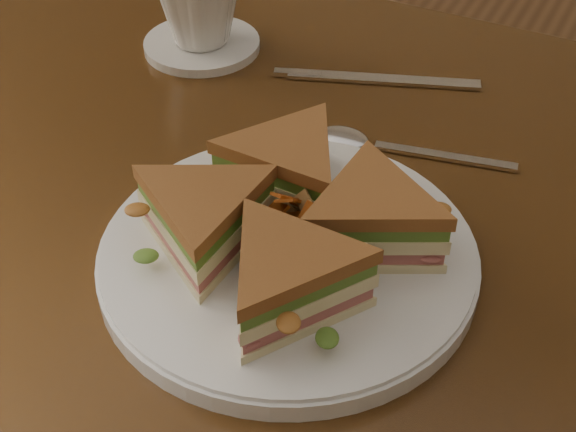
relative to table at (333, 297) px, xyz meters
The scene contains 8 objects.
table is the anchor object (origin of this frame).
plate 0.13m from the table, 98.09° to the right, with size 0.29×0.29×0.02m, color white.
sandwich_wedges 0.16m from the table, 98.09° to the right, with size 0.28×0.28×0.06m.
crisps_mound 0.16m from the table, 98.09° to the right, with size 0.09×0.09×0.05m, color #BC5518, non-canonical shape.
spoon 0.15m from the table, 98.66° to the left, with size 0.18×0.05×0.01m.
knife 0.24m from the table, 105.65° to the left, with size 0.21×0.09×0.00m.
saucer 0.33m from the table, 142.55° to the left, with size 0.13×0.13×0.01m, color white.
coffee_cup 0.35m from the table, 142.55° to the left, with size 0.10×0.10×0.09m, color white.
Camera 1 is at (0.20, -0.47, 1.19)m, focal length 50.00 mm.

